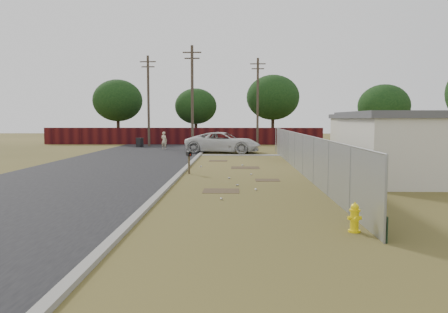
{
  "coord_description": "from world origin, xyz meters",
  "views": [
    {
      "loc": [
        -0.22,
        -21.65,
        2.8
      ],
      "look_at": [
        -0.76,
        -2.27,
        1.1
      ],
      "focal_mm": 35.0,
      "sensor_mm": 36.0,
      "label": 1
    }
  ],
  "objects_px": {
    "fire_hydrant": "(355,218)",
    "trash_bin": "(140,142)",
    "mailbox": "(189,156)",
    "pedestrian": "(164,141)",
    "pickup_truck": "(223,142)"
  },
  "relations": [
    {
      "from": "fire_hydrant",
      "to": "pedestrian",
      "type": "height_order",
      "value": "pedestrian"
    },
    {
      "from": "mailbox",
      "to": "pedestrian",
      "type": "height_order",
      "value": "pedestrian"
    },
    {
      "from": "trash_bin",
      "to": "pedestrian",
      "type": "bearing_deg",
      "value": -46.83
    },
    {
      "from": "fire_hydrant",
      "to": "pickup_truck",
      "type": "xyz_separation_m",
      "value": [
        -3.98,
        24.84,
        0.49
      ]
    },
    {
      "from": "fire_hydrant",
      "to": "pickup_truck",
      "type": "distance_m",
      "value": 25.17
    },
    {
      "from": "fire_hydrant",
      "to": "pickup_truck",
      "type": "relative_size",
      "value": 0.12
    },
    {
      "from": "mailbox",
      "to": "pedestrian",
      "type": "distance_m",
      "value": 17.83
    },
    {
      "from": "fire_hydrant",
      "to": "trash_bin",
      "type": "relative_size",
      "value": 0.83
    },
    {
      "from": "mailbox",
      "to": "pedestrian",
      "type": "relative_size",
      "value": 0.73
    },
    {
      "from": "fire_hydrant",
      "to": "trash_bin",
      "type": "distance_m",
      "value": 33.94
    },
    {
      "from": "pickup_truck",
      "to": "pedestrian",
      "type": "relative_size",
      "value": 3.77
    },
    {
      "from": "mailbox",
      "to": "trash_bin",
      "type": "relative_size",
      "value": 1.3
    },
    {
      "from": "pedestrian",
      "to": "trash_bin",
      "type": "distance_m",
      "value": 4.25
    },
    {
      "from": "pedestrian",
      "to": "fire_hydrant",
      "type": "bearing_deg",
      "value": 131.82
    },
    {
      "from": "trash_bin",
      "to": "mailbox",
      "type": "bearing_deg",
      "value": -71.0
    }
  ]
}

